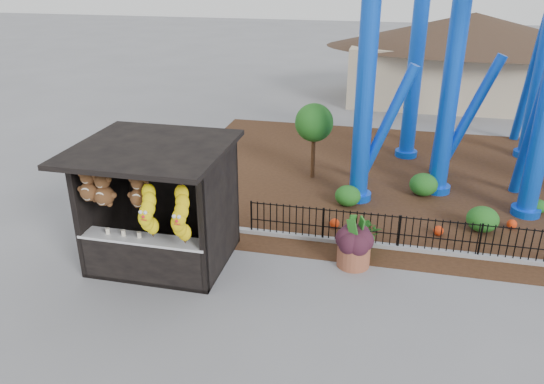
% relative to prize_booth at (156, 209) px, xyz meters
% --- Properties ---
extents(ground, '(120.00, 120.00, 0.00)m').
position_rel_prize_booth_xyz_m(ground, '(2.99, -0.90, -1.54)').
color(ground, slate).
rests_on(ground, ground).
extents(mulch_bed, '(18.00, 12.00, 0.02)m').
position_rel_prize_booth_xyz_m(mulch_bed, '(6.99, 7.10, -1.53)').
color(mulch_bed, '#331E11').
rests_on(mulch_bed, ground).
extents(curb, '(18.00, 0.18, 0.12)m').
position_rel_prize_booth_xyz_m(curb, '(6.99, 2.10, -1.48)').
color(curb, gray).
rests_on(curb, ground).
extents(prize_booth, '(3.50, 3.40, 3.12)m').
position_rel_prize_booth_xyz_m(prize_booth, '(0.00, 0.00, 0.00)').
color(prize_booth, black).
rests_on(prize_booth, ground).
extents(picket_fence, '(12.20, 0.06, 1.00)m').
position_rel_prize_booth_xyz_m(picket_fence, '(7.89, 2.10, -1.04)').
color(picket_fence, black).
rests_on(picket_fence, ground).
extents(terracotta_planter, '(1.03, 1.03, 0.60)m').
position_rel_prize_booth_xyz_m(terracotta_planter, '(4.71, 1.05, -1.24)').
color(terracotta_planter, brown).
rests_on(terracotta_planter, ground).
extents(planter_foliage, '(0.70, 0.70, 0.64)m').
position_rel_prize_booth_xyz_m(planter_foliage, '(4.71, 1.05, -0.61)').
color(planter_foliage, black).
rests_on(planter_foliage, terracotta_planter).
extents(potted_plant, '(1.09, 1.01, 1.02)m').
position_rel_prize_booth_xyz_m(potted_plant, '(4.93, 1.80, -1.03)').
color(potted_plant, '#255519').
rests_on(potted_plant, ground).
extents(landscaping, '(9.14, 3.85, 0.72)m').
position_rel_prize_booth_xyz_m(landscaping, '(7.39, 4.67, -1.20)').
color(landscaping, '#1D5719').
rests_on(landscaping, mulch_bed).
extents(pavilion, '(15.00, 15.00, 4.80)m').
position_rel_prize_booth_xyz_m(pavilion, '(8.99, 19.10, 1.53)').
color(pavilion, '#BFAD8C').
rests_on(pavilion, ground).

